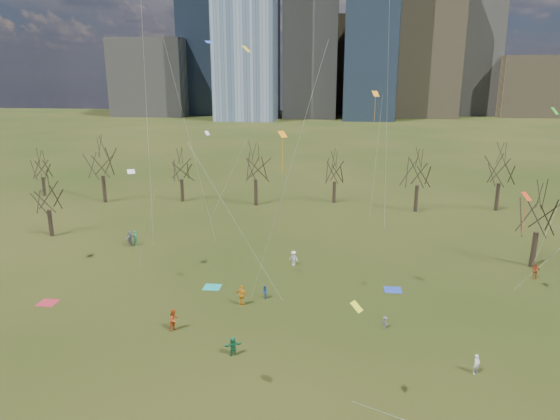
# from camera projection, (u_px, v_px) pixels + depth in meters

# --- Properties ---
(ground) EXTENTS (500.00, 500.00, 0.00)m
(ground) POSITION_uv_depth(u_px,v_px,m) (262.00, 339.00, 38.15)
(ground) COLOR black
(ground) RESTS_ON ground
(downtown_skyline) EXTENTS (212.50, 78.00, 118.00)m
(downtown_skyline) POSITION_uv_depth(u_px,v_px,m) (324.00, 31.00, 230.05)
(downtown_skyline) COLOR slate
(downtown_skyline) RESTS_ON ground
(bare_tree_row) EXTENTS (113.04, 29.80, 9.50)m
(bare_tree_row) POSITION_uv_depth(u_px,v_px,m) (299.00, 170.00, 72.23)
(bare_tree_row) COLOR black
(bare_tree_row) RESTS_ON ground
(blanket_teal) EXTENTS (1.60, 1.50, 0.03)m
(blanket_teal) POSITION_uv_depth(u_px,v_px,m) (212.00, 287.00, 47.42)
(blanket_teal) COLOR teal
(blanket_teal) RESTS_ON ground
(blanket_navy) EXTENTS (1.60, 1.50, 0.03)m
(blanket_navy) POSITION_uv_depth(u_px,v_px,m) (393.00, 290.00, 46.82)
(blanket_navy) COLOR #2641B5
(blanket_navy) RESTS_ON ground
(blanket_crimson) EXTENTS (1.60, 1.50, 0.03)m
(blanket_crimson) POSITION_uv_depth(u_px,v_px,m) (48.00, 303.00, 44.16)
(blanket_crimson) COLOR #B52435
(blanket_crimson) RESTS_ON ground
(person_1) EXTENTS (0.62, 0.59, 1.42)m
(person_1) POSITION_uv_depth(u_px,v_px,m) (477.00, 364.00, 33.58)
(person_1) COLOR white
(person_1) RESTS_ON ground
(person_2) EXTENTS (1.03, 1.11, 1.83)m
(person_2) POSITION_uv_depth(u_px,v_px,m) (174.00, 320.00, 39.21)
(person_2) COLOR #BF4C1B
(person_2) RESTS_ON ground
(person_3) EXTENTS (0.69, 0.78, 1.05)m
(person_3) POSITION_uv_depth(u_px,v_px,m) (385.00, 322.00, 39.62)
(person_3) COLOR #5C5C61
(person_3) RESTS_ON ground
(person_4) EXTENTS (1.17, 0.64, 1.89)m
(person_4) POSITION_uv_depth(u_px,v_px,m) (242.00, 295.00, 43.51)
(person_4) COLOR orange
(person_4) RESTS_ON ground
(person_5) EXTENTS (1.39, 0.91, 1.44)m
(person_5) POSITION_uv_depth(u_px,v_px,m) (233.00, 346.00, 35.77)
(person_5) COLOR #176A3C
(person_5) RESTS_ON ground
(person_8) EXTENTS (0.58, 0.69, 1.24)m
(person_8) POSITION_uv_depth(u_px,v_px,m) (265.00, 292.00, 44.89)
(person_8) COLOR #235298
(person_8) RESTS_ON ground
(person_9) EXTENTS (1.20, 0.97, 1.62)m
(person_9) POSITION_uv_depth(u_px,v_px,m) (293.00, 258.00, 52.66)
(person_9) COLOR silver
(person_9) RESTS_ON ground
(person_10) EXTENTS (0.94, 0.39, 1.60)m
(person_10) POSITION_uv_depth(u_px,v_px,m) (535.00, 271.00, 49.21)
(person_10) COLOR #C0451B
(person_10) RESTS_ON ground
(person_11) EXTENTS (1.11, 1.79, 1.85)m
(person_11) POSITION_uv_depth(u_px,v_px,m) (130.00, 238.00, 58.63)
(person_11) COLOR slate
(person_11) RESTS_ON ground
(person_13) EXTENTS (0.59, 0.75, 1.80)m
(person_13) POSITION_uv_depth(u_px,v_px,m) (136.00, 238.00, 58.90)
(person_13) COLOR #1B7B51
(person_13) RESTS_ON ground
(kites_airborne) EXTENTS (69.96, 49.04, 35.22)m
(kites_airborne) POSITION_uv_depth(u_px,v_px,m) (363.00, 136.00, 44.59)
(kites_airborne) COLOR orange
(kites_airborne) RESTS_ON ground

